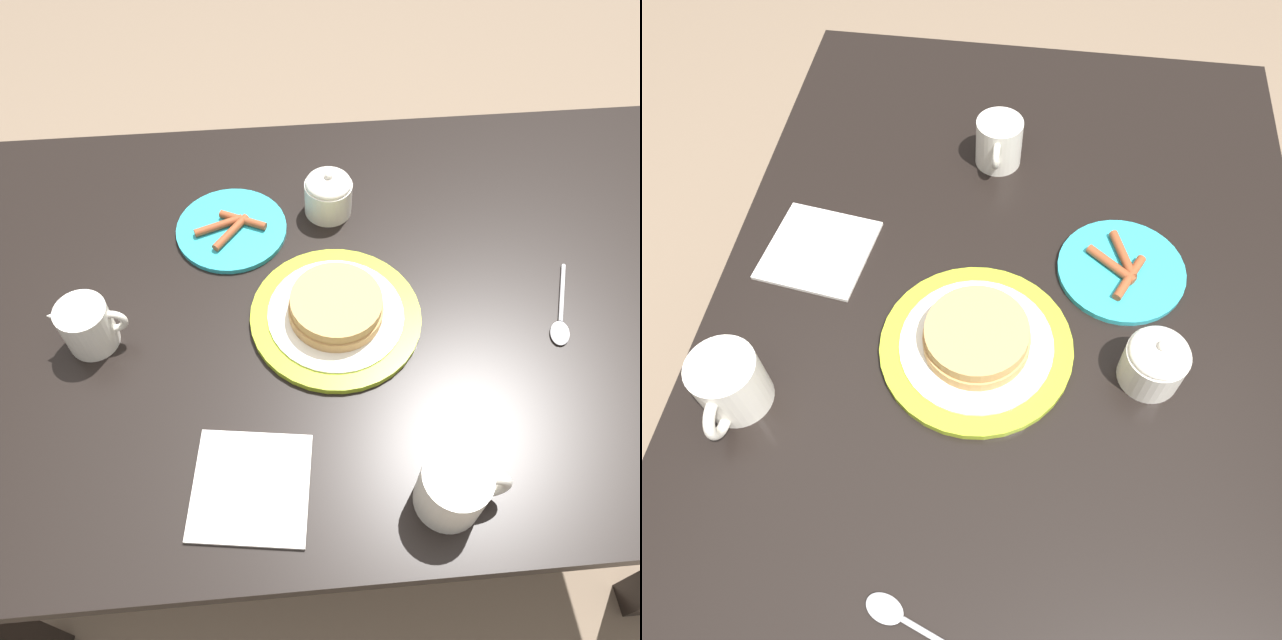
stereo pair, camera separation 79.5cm
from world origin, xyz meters
TOP-DOWN VIEW (x-y plane):
  - ground_plane at (0.00, 0.00)m, footprint 8.00×8.00m
  - dining_table at (0.00, 0.00)m, footprint 1.46×0.89m
  - pancake_plate at (-0.02, -0.04)m, footprint 0.27×0.27m
  - side_plate_bacon at (-0.18, 0.16)m, footprint 0.20×0.20m
  - coffee_mug at (0.11, -0.35)m, footprint 0.12×0.09m
  - creamer_pitcher at (-0.40, -0.05)m, footprint 0.12×0.08m
  - sugar_bowl at (-0.01, 0.20)m, footprint 0.09×0.09m
  - napkin at (-0.16, -0.31)m, footprint 0.18×0.18m
  - spoon at (0.34, -0.07)m, footprint 0.07×0.16m

SIDE VIEW (x-z plane):
  - ground_plane at x=0.00m, z-range 0.00..0.00m
  - dining_table at x=0.00m, z-range 0.27..1.03m
  - napkin at x=-0.16m, z-range 0.77..0.77m
  - spoon at x=0.34m, z-range 0.77..0.78m
  - side_plate_bacon at x=-0.18m, z-range 0.76..0.79m
  - pancake_plate at x=-0.02m, z-range 0.76..0.82m
  - sugar_bowl at x=-0.01m, z-range 0.77..0.86m
  - creamer_pitcher at x=-0.40m, z-range 0.77..0.86m
  - coffee_mug at x=0.11m, z-range 0.77..0.86m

